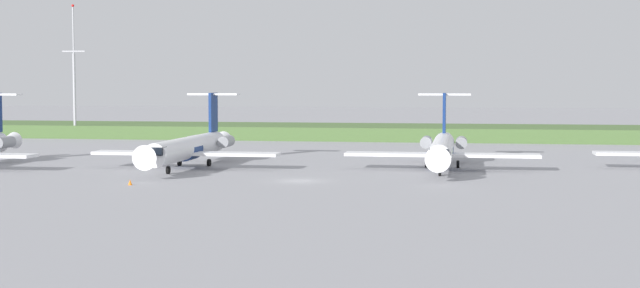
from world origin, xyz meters
name	(u,v)px	position (x,y,z in m)	size (l,w,h in m)	color
ground_plane	(339,157)	(0.00, 30.00, 0.00)	(500.00, 500.00, 0.00)	#939399
grass_berm	(372,132)	(0.00, 72.59, 1.22)	(320.00, 20.00, 2.43)	#4C6B38
regional_jet_third	(190,147)	(-16.02, 12.66, 2.54)	(22.81, 31.00, 9.00)	white
regional_jet_fourth	(442,148)	(14.44, 15.56, 2.54)	(22.81, 31.00, 9.00)	white
antenna_mast	(74,83)	(-53.99, 63.09, 10.21)	(4.40, 0.50, 24.66)	#B2B2B7
safety_cone_front_marker	(130,182)	(-16.20, -6.53, 0.28)	(0.44, 0.44, 0.55)	orange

